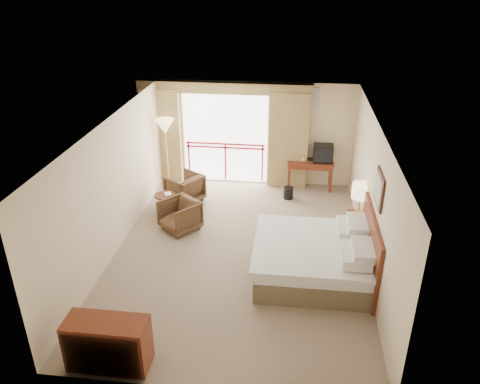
# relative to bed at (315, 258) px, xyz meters

# --- Properties ---
(floor) EXTENTS (7.00, 7.00, 0.00)m
(floor) POSITION_rel_bed_xyz_m (-1.50, 0.60, -0.38)
(floor) COLOR #837059
(floor) RESTS_ON ground
(ceiling) EXTENTS (7.00, 7.00, 0.00)m
(ceiling) POSITION_rel_bed_xyz_m (-1.50, 0.60, 2.32)
(ceiling) COLOR white
(ceiling) RESTS_ON wall_back
(wall_back) EXTENTS (5.00, 0.00, 5.00)m
(wall_back) POSITION_rel_bed_xyz_m (-1.50, 4.10, 0.97)
(wall_back) COLOR beige
(wall_back) RESTS_ON ground
(wall_front) EXTENTS (5.00, 0.00, 5.00)m
(wall_front) POSITION_rel_bed_xyz_m (-1.50, -2.90, 0.97)
(wall_front) COLOR beige
(wall_front) RESTS_ON ground
(wall_left) EXTENTS (0.00, 7.00, 7.00)m
(wall_left) POSITION_rel_bed_xyz_m (-4.00, 0.60, 0.97)
(wall_left) COLOR beige
(wall_left) RESTS_ON ground
(wall_right) EXTENTS (0.00, 7.00, 7.00)m
(wall_right) POSITION_rel_bed_xyz_m (1.00, 0.60, 0.97)
(wall_right) COLOR beige
(wall_right) RESTS_ON ground
(balcony_door) EXTENTS (2.40, 0.00, 2.40)m
(balcony_door) POSITION_rel_bed_xyz_m (-2.30, 4.08, 0.82)
(balcony_door) COLOR white
(balcony_door) RESTS_ON wall_back
(balcony_railing) EXTENTS (2.09, 0.03, 1.02)m
(balcony_railing) POSITION_rel_bed_xyz_m (-2.30, 4.06, 0.44)
(balcony_railing) COLOR #B00F1C
(balcony_railing) RESTS_ON wall_back
(curtain_left) EXTENTS (1.00, 0.26, 2.50)m
(curtain_left) POSITION_rel_bed_xyz_m (-3.95, 3.95, 0.87)
(curtain_left) COLOR olive
(curtain_left) RESTS_ON wall_back
(curtain_right) EXTENTS (1.00, 0.26, 2.50)m
(curtain_right) POSITION_rel_bed_xyz_m (-0.65, 3.95, 0.87)
(curtain_right) COLOR olive
(curtain_right) RESTS_ON wall_back
(valance) EXTENTS (4.40, 0.22, 0.28)m
(valance) POSITION_rel_bed_xyz_m (-2.30, 3.98, 2.17)
(valance) COLOR olive
(valance) RESTS_ON wall_back
(hvac_vent) EXTENTS (0.50, 0.04, 0.50)m
(hvac_vent) POSITION_rel_bed_xyz_m (-0.20, 4.07, 1.97)
(hvac_vent) COLOR silver
(hvac_vent) RESTS_ON wall_back
(bed) EXTENTS (2.13, 2.06, 0.97)m
(bed) POSITION_rel_bed_xyz_m (0.00, 0.00, 0.00)
(bed) COLOR brown
(bed) RESTS_ON floor
(headboard) EXTENTS (0.06, 2.10, 1.30)m
(headboard) POSITION_rel_bed_xyz_m (0.96, 0.00, 0.27)
(headboard) COLOR #572011
(headboard) RESTS_ON wall_right
(framed_art) EXTENTS (0.04, 0.72, 0.60)m
(framed_art) POSITION_rel_bed_xyz_m (0.97, 0.00, 1.47)
(framed_art) COLOR black
(framed_art) RESTS_ON wall_right
(nightstand) EXTENTS (0.45, 0.53, 0.60)m
(nightstand) POSITION_rel_bed_xyz_m (0.91, 1.38, -0.08)
(nightstand) COLOR #572011
(nightstand) RESTS_ON floor
(table_lamp) EXTENTS (0.38, 0.38, 0.67)m
(table_lamp) POSITION_rel_bed_xyz_m (0.91, 1.43, 0.74)
(table_lamp) COLOR tan
(table_lamp) RESTS_ON nightstand
(phone) EXTENTS (0.24, 0.21, 0.09)m
(phone) POSITION_rel_bed_xyz_m (0.86, 1.23, 0.26)
(phone) COLOR black
(phone) RESTS_ON nightstand
(desk) EXTENTS (1.16, 0.56, 0.76)m
(desk) POSITION_rel_bed_xyz_m (-0.05, 3.93, 0.22)
(desk) COLOR #572011
(desk) RESTS_ON floor
(tv) EXTENTS (0.49, 0.39, 0.45)m
(tv) POSITION_rel_bed_xyz_m (0.25, 3.88, 0.60)
(tv) COLOR black
(tv) RESTS_ON desk
(coffee_maker) EXTENTS (0.14, 0.14, 0.24)m
(coffee_maker) POSITION_rel_bed_xyz_m (-0.40, 3.88, 0.50)
(coffee_maker) COLOR black
(coffee_maker) RESTS_ON desk
(cup) EXTENTS (0.08, 0.08, 0.09)m
(cup) POSITION_rel_bed_xyz_m (-0.25, 3.83, 0.43)
(cup) COLOR white
(cup) RESTS_ON desk
(wastebasket) EXTENTS (0.26, 0.26, 0.30)m
(wastebasket) POSITION_rel_bed_xyz_m (-0.58, 3.17, -0.23)
(wastebasket) COLOR black
(wastebasket) RESTS_ON floor
(armchair_far) EXTENTS (1.06, 1.06, 0.70)m
(armchair_far) POSITION_rel_bed_xyz_m (-3.12, 2.72, -0.38)
(armchair_far) COLOR #432D1C
(armchair_far) RESTS_ON floor
(armchair_near) EXTENTS (1.05, 1.05, 0.69)m
(armchair_near) POSITION_rel_bed_xyz_m (-2.91, 1.36, -0.38)
(armchair_near) COLOR #432D1C
(armchair_near) RESTS_ON floor
(side_table) EXTENTS (0.48, 0.48, 0.52)m
(side_table) POSITION_rel_bed_xyz_m (-3.39, 1.96, -0.02)
(side_table) COLOR black
(side_table) RESTS_ON floor
(book) EXTENTS (0.22, 0.24, 0.02)m
(book) POSITION_rel_bed_xyz_m (-3.39, 1.96, 0.15)
(book) COLOR white
(book) RESTS_ON side_table
(floor_lamp) EXTENTS (0.47, 0.47, 1.85)m
(floor_lamp) POSITION_rel_bed_xyz_m (-3.73, 3.49, 1.21)
(floor_lamp) COLOR tan
(floor_lamp) RESTS_ON floor
(dresser) EXTENTS (1.18, 0.50, 0.79)m
(dresser) POSITION_rel_bed_xyz_m (-3.01, -2.59, 0.02)
(dresser) COLOR #572011
(dresser) RESTS_ON floor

